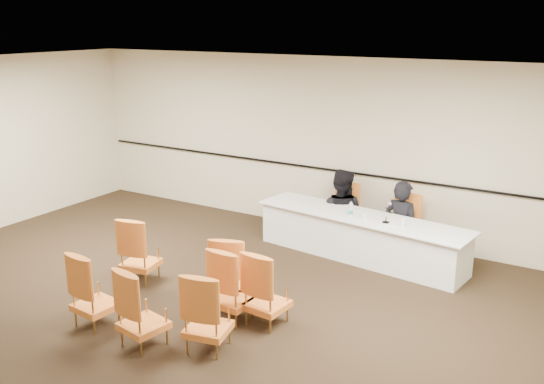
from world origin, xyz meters
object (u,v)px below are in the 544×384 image
Objects in this scene: aud_chair_front_left at (140,249)px; water_bottle at (351,209)px; panelist_main at (401,231)px; aud_chair_extra at (232,284)px; panelist_second_chair at (341,212)px; aud_chair_front_right at (267,288)px; aud_chair_back_right at (208,311)px; panel_table at (360,237)px; panelist_main_chair at (401,226)px; aud_chair_back_left at (95,289)px; microphone at (386,214)px; aud_chair_front_mid at (231,270)px; panelist_second at (340,218)px; drinking_glass at (365,216)px; coffee_cup at (403,223)px; aud_chair_back_mid at (143,307)px.

water_bottle is at bearing 35.31° from aud_chair_front_left.
panelist_main reaches higher than aud_chair_extra.
panelist_main is 1.11m from panelist_second_chair.
water_bottle is (0.49, -0.69, 0.32)m from panelist_second_chair.
aud_chair_front_right is 0.88m from aud_chair_back_right.
panelist_main_chair is (0.48, 0.47, 0.13)m from panel_table.
panelist_main_chair is 1.00× the size of aud_chair_back_left.
panelist_main_chair is 0.70m from microphone.
aud_chair_back_right is (0.25, -4.00, 0.00)m from panelist_second_chair.
microphone is at bearing 63.39° from aud_chair_back_right.
panelist_second_chair is 2.95m from aud_chair_front_mid.
microphone is (0.44, -0.13, 0.49)m from panel_table.
panelist_second_chair and aud_chair_extra have the same top height.
aud_chair_extra is at bearing 84.55° from panelist_second.
aud_chair_back_right is at bearing -95.81° from panelist_main_chair.
panelist_main is 0.96× the size of panelist_second.
panelist_second_chair and aud_chair_front_left have the same top height.
drinking_glass is (-0.38, -0.58, 0.26)m from panelist_main_chair.
aud_chair_back_right reaches higher than drinking_glass.
water_bottle is at bearing -140.43° from panel_table.
microphone is 0.30× the size of aud_chair_extra.
panelist_main_chair reaches higher than coffee_cup.
panelist_second reaches higher than aud_chair_back_right.
aud_chair_front_mid is at bearing 77.71° from panelist_main.
panel_table is 0.67m from panelist_main.
panelist_main is 1.72× the size of aud_chair_back_left.
microphone is 0.30× the size of aud_chair_front_right.
coffee_cup is 3.78m from aud_chair_front_left.
panel_table is 2.02× the size of panelist_second.
aud_chair_front_right is at bearing 37.49° from aud_chair_back_left.
aud_chair_back_mid is at bearing 82.07° from panelist_main.
coffee_cup reaches higher than drinking_glass.
panelist_main reaches higher than water_bottle.
panelist_second is 0.95m from water_bottle.
panel_table is at bearing 71.09° from aud_chair_back_right.
panelist_second is at bearing 125.14° from water_bottle.
panelist_main is 0.78m from drinking_glass.
aud_chair_back_right is 1.00× the size of aud_chair_extra.
panelist_main_chair is 3.09m from aud_chair_front_right.
panelist_main is at bearing 57.07° from drinking_glass.
water_bottle is 0.25m from drinking_glass.
aud_chair_front_right is 1.00× the size of aud_chair_extra.
aud_chair_back_left is at bearing -115.98° from water_bottle.
microphone is at bearing -2.37° from drinking_glass.
panelist_main is 1.72× the size of panelist_main_chair.
panelist_second_chair is 1.00× the size of aud_chair_back_right.
panelist_main_chair is 0.56× the size of panelist_second.
water_bottle is 3.19m from aud_chair_front_left.
panel_table is at bearing 56.69° from panelist_main.
aud_chair_front_left is 2.20m from aud_chair_front_right.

